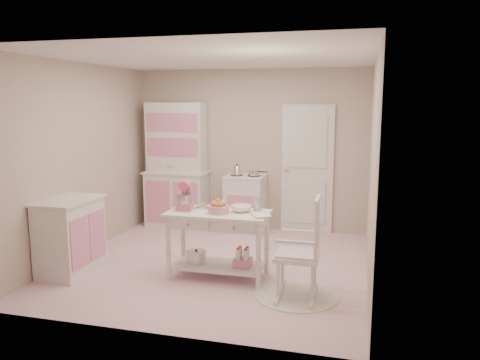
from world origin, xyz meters
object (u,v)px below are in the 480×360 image
hutch (176,165)px  work_table (218,245)px  stove (245,204)px  rocking_chair (297,247)px  bread_basket (218,209)px  base_cabinet (70,236)px  stand_mixer (185,196)px

hutch → work_table: size_ratio=1.73×
stove → rocking_chair: bearing=-63.7°
hutch → rocking_chair: (2.35, -2.39, -0.49)m
rocking_chair → work_table: 1.04m
rocking_chair → bread_basket: size_ratio=4.40×
base_cabinet → work_table: size_ratio=0.77×
stove → rocking_chair: rocking_chair is taller
stove → bread_basket: stove is taller
work_table → bread_basket: bearing=-68.2°
base_cabinet → rocking_chair: (2.78, -0.00, 0.09)m
work_table → stand_mixer: 0.71m
stand_mixer → stove: bearing=74.1°
hutch → rocking_chair: bearing=-45.4°
stove → base_cabinet: (-1.63, -2.33, 0.00)m
base_cabinet → rocking_chair: 2.78m
work_table → bread_basket: size_ratio=4.80×
base_cabinet → bread_basket: base_cabinet is taller
hutch → bread_basket: (1.39, -2.12, -0.19)m
base_cabinet → stand_mixer: (1.38, 0.33, 0.51)m
stove → rocking_chair: (1.15, -2.34, 0.09)m
stove → base_cabinet: size_ratio=1.00×
hutch → stand_mixer: 2.27m
hutch → work_table: hutch is taller
stove → hutch: bearing=177.6°
base_cabinet → bread_basket: bearing=8.1°
base_cabinet → stand_mixer: stand_mixer is taller
hutch → stove: size_ratio=2.26×
stove → base_cabinet: bearing=-124.9°
stove → stand_mixer: stand_mixer is taller
hutch → stand_mixer: size_ratio=6.12×
stove → work_table: (0.17, -2.02, -0.06)m
hutch → bread_basket: hutch is taller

